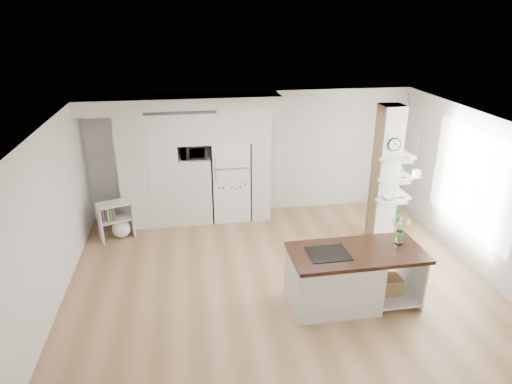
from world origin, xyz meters
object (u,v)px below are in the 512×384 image
Objects in this scene: refrigerator at (230,180)px; kitchen_island at (340,277)px; floor_plant_a at (416,265)px; bookshelf at (118,223)px.

refrigerator is 3.73m from kitchen_island.
floor_plant_a is at bearing 17.05° from kitchen_island.
refrigerator reaches higher than floor_plant_a.
refrigerator reaches higher than bookshelf.
kitchen_island reaches higher than floor_plant_a.
floor_plant_a is at bearing -45.97° from refrigerator.
bookshelf is 1.52× the size of floor_plant_a.
kitchen_island is (1.33, -3.46, -0.40)m from refrigerator.
floor_plant_a is (2.86, -2.95, -0.62)m from refrigerator.
refrigerator is 0.85× the size of kitchen_island.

